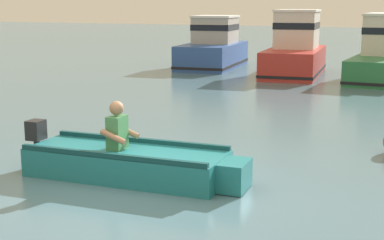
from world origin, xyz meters
The scene contains 4 objects.
ground_plane centered at (0.00, 0.00, 0.00)m, with size 120.00×120.00×0.00m, color slate.
rowboat_with_person centered at (-0.41, 0.67, 0.25)m, with size 3.72×1.23×1.19m.
moored_boat_blue centered at (-4.92, 15.77, 0.80)m, with size 2.49×4.67×2.15m.
moored_boat_red centered at (-1.16, 14.59, 0.89)m, with size 2.37×4.84×2.42m.
Camera 1 is at (3.83, -6.75, 2.65)m, focal length 53.46 mm.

